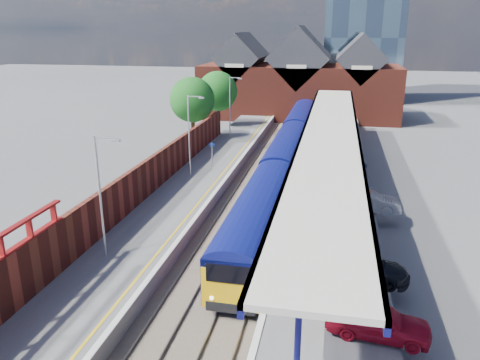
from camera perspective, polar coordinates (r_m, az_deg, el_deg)
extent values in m
plane|color=#5B5B5E|center=(48.19, 4.24, 1.88)|extent=(240.00, 240.00, 0.00)
cube|color=#473D33|center=(38.77, 2.29, -2.10)|extent=(6.00, 76.00, 0.06)
cube|color=slate|center=(39.13, -0.92, -1.76)|extent=(0.07, 76.00, 0.14)
cube|color=slate|center=(38.86, 1.16, -1.90)|extent=(0.07, 76.00, 0.14)
cube|color=slate|center=(38.63, 3.43, -2.06)|extent=(0.07, 76.00, 0.14)
cube|color=slate|center=(38.47, 5.56, -2.20)|extent=(0.07, 76.00, 0.14)
cube|color=#565659|center=(39.81, -5.54, -0.91)|extent=(5.00, 76.00, 1.00)
cube|color=#565659|center=(38.17, 11.22, -2.03)|extent=(6.00, 76.00, 1.00)
cube|color=silver|center=(39.04, -2.26, -0.41)|extent=(0.30, 76.00, 0.05)
cube|color=silver|center=(38.09, 6.99, -1.01)|extent=(0.30, 76.00, 0.05)
cube|color=yellow|center=(39.19, -3.11, -0.38)|extent=(0.14, 76.00, 0.01)
cube|color=navy|center=(29.37, 2.27, -4.96)|extent=(2.90, 16.02, 2.50)
cube|color=navy|center=(28.91, 2.30, -2.67)|extent=(2.90, 16.02, 0.60)
cube|color=navy|center=(45.00, 5.74, 3.17)|extent=(2.90, 16.02, 2.50)
cube|color=navy|center=(44.70, 5.79, 4.72)|extent=(2.90, 16.02, 0.60)
cube|color=navy|center=(61.14, 7.42, 7.07)|extent=(2.90, 16.02, 2.50)
cube|color=navy|center=(60.92, 7.47, 8.22)|extent=(2.90, 16.02, 0.60)
cube|color=navy|center=(77.48, 8.40, 9.32)|extent=(2.90, 16.02, 2.50)
cube|color=navy|center=(77.30, 8.44, 10.24)|extent=(2.90, 16.02, 0.60)
cube|color=black|center=(53.07, 5.19, 5.97)|extent=(0.04, 60.54, 0.70)
cube|color=#E64D0F|center=(53.25, 5.15, 5.13)|extent=(0.03, 55.27, 0.30)
cube|color=#B22B0B|center=(53.30, 5.14, 4.87)|extent=(0.03, 55.27, 0.30)
cube|color=#F2B20C|center=(22.52, -1.13, -13.16)|extent=(2.82, 0.32, 2.10)
cube|color=black|center=(22.01, -1.20, -11.40)|extent=(2.30, 0.17, 0.90)
cube|color=black|center=(25.19, 0.08, -13.21)|extent=(2.00, 2.40, 0.60)
cube|color=black|center=(83.25, 8.60, 8.79)|extent=(2.00, 2.40, 0.60)
cylinder|color=#0E0E52|center=(17.33, 7.07, -18.44)|extent=(0.24, 0.24, 4.20)
cylinder|color=#0E0E52|center=(21.56, 8.21, -10.60)|extent=(0.24, 0.24, 4.20)
cylinder|color=#0E0E52|center=(26.06, 8.94, -5.40)|extent=(0.24, 0.24, 4.20)
cylinder|color=#0E0E52|center=(30.72, 9.44, -1.75)|extent=(0.24, 0.24, 4.20)
cylinder|color=#0E0E52|center=(35.47, 9.81, 0.94)|extent=(0.24, 0.24, 4.20)
cylinder|color=#0E0E52|center=(40.28, 10.09, 2.98)|extent=(0.24, 0.24, 4.20)
cylinder|color=#0E0E52|center=(45.13, 10.31, 4.59)|extent=(0.24, 0.24, 4.20)
cylinder|color=#0E0E52|center=(50.01, 10.49, 5.88)|extent=(0.24, 0.24, 4.20)
cylinder|color=#0E0E52|center=(54.91, 10.64, 6.94)|extent=(0.24, 0.24, 4.20)
cylinder|color=#0E0E52|center=(59.83, 10.76, 7.83)|extent=(0.24, 0.24, 4.20)
cube|color=beige|center=(38.78, 10.96, 5.77)|extent=(4.50, 52.00, 0.25)
cube|color=#0E0E52|center=(38.89, 7.77, 5.74)|extent=(0.20, 52.00, 0.55)
cube|color=#0E0E52|center=(38.85, 14.13, 5.35)|extent=(0.20, 52.00, 0.55)
cylinder|color=#A5A8AA|center=(26.67, -16.65, -2.17)|extent=(0.12, 0.12, 7.00)
cube|color=#A5A8AA|center=(25.46, -16.13, 4.93)|extent=(1.20, 0.08, 0.08)
cube|color=#A5A8AA|center=(25.21, -14.90, 4.67)|extent=(0.45, 0.18, 0.12)
cylinder|color=#A5A8AA|center=(40.86, -6.24, 5.39)|extent=(0.12, 0.12, 7.00)
cube|color=#A5A8AA|center=(40.08, -5.57, 10.11)|extent=(1.20, 0.08, 0.08)
cube|color=#A5A8AA|center=(39.92, -4.73, 9.95)|extent=(0.45, 0.18, 0.12)
cylinder|color=#A5A8AA|center=(56.03, -1.24, 8.92)|extent=(0.12, 0.12, 7.00)
cube|color=#A5A8AA|center=(55.47, -0.65, 12.37)|extent=(1.20, 0.08, 0.08)
cube|color=#A5A8AA|center=(55.35, -0.03, 12.25)|extent=(0.45, 0.18, 0.12)
cylinder|color=#A5A8AA|center=(42.84, -3.41, 2.96)|extent=(0.08, 0.08, 2.50)
cube|color=#0C194C|center=(42.58, -3.44, 4.32)|extent=(0.55, 0.06, 0.35)
cube|color=maroon|center=(34.78, -12.61, -0.80)|extent=(0.35, 50.00, 2.80)
cube|color=maroon|center=(23.01, -27.13, -7.29)|extent=(0.30, 0.12, 1.00)
cube|color=maroon|center=(24.44, -24.29, -5.43)|extent=(0.30, 0.12, 1.00)
cube|color=maroon|center=(25.94, -21.78, -3.77)|extent=(0.30, 0.12, 1.00)
cube|color=maroon|center=(74.76, 7.18, 10.69)|extent=(30.00, 12.00, 8.00)
cube|color=#232328|center=(75.52, 0.29, 14.86)|extent=(7.13, 12.00, 7.13)
cube|color=#232328|center=(74.29, 7.34, 14.67)|extent=(9.16, 12.00, 9.16)
cube|color=#232328|center=(74.13, 14.51, 14.25)|extent=(7.13, 12.00, 7.13)
cube|color=beige|center=(69.68, -0.72, 13.77)|extent=(2.80, 0.15, 0.50)
cube|color=beige|center=(68.33, 6.89, 13.56)|extent=(2.80, 0.15, 0.50)
cube|color=beige|center=(68.16, 14.65, 13.11)|extent=(2.80, 0.15, 0.50)
cylinder|color=#382314|center=(55.61, -5.73, 6.14)|extent=(0.44, 0.44, 4.00)
sphere|color=#16531A|center=(55.00, -5.85, 9.71)|extent=(5.20, 5.20, 5.20)
sphere|color=#16531A|center=(54.40, -5.17, 8.90)|extent=(3.20, 3.20, 3.20)
cylinder|color=#382314|center=(62.90, -2.70, 7.59)|extent=(0.44, 0.44, 4.00)
sphere|color=#16531A|center=(62.36, -2.75, 10.76)|extent=(5.20, 5.20, 5.20)
sphere|color=#16531A|center=(61.78, -2.12, 10.04)|extent=(3.20, 3.20, 3.20)
imported|color=#A90E23|center=(21.19, 16.51, -16.12)|extent=(4.45, 2.24, 1.46)
imported|color=#A4A4A8|center=(34.21, 15.22, -2.46)|extent=(4.63, 1.64, 1.52)
imported|color=black|center=(25.33, 14.62, -10.02)|extent=(5.12, 2.92, 1.40)
imported|color=navy|center=(43.65, 12.18, 2.05)|extent=(5.04, 2.98, 1.31)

